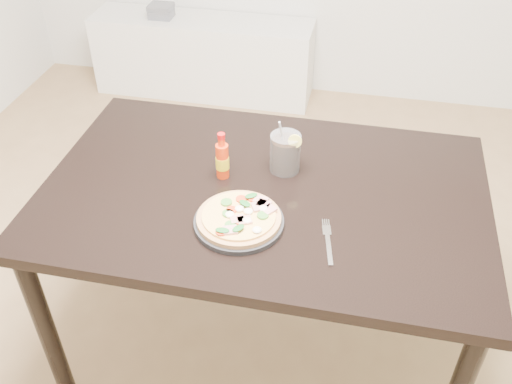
% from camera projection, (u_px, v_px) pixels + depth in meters
% --- Properties ---
extents(floor, '(4.50, 4.50, 0.00)m').
position_uv_depth(floor, '(259.00, 375.00, 2.13)').
color(floor, '#9E7A51').
rests_on(floor, ground).
extents(dining_table, '(1.40, 0.90, 0.75)m').
position_uv_depth(dining_table, '(264.00, 209.00, 1.86)').
color(dining_table, black).
rests_on(dining_table, ground).
extents(plate, '(0.26, 0.26, 0.02)m').
position_uv_depth(plate, '(239.00, 222.00, 1.67)').
color(plate, black).
rests_on(plate, dining_table).
extents(pizza, '(0.25, 0.25, 0.03)m').
position_uv_depth(pizza, '(240.00, 217.00, 1.65)').
color(pizza, tan).
rests_on(pizza, plate).
extents(hot_sauce_bottle, '(0.05, 0.05, 0.16)m').
position_uv_depth(hot_sauce_bottle, '(222.00, 160.00, 1.82)').
color(hot_sauce_bottle, red).
rests_on(hot_sauce_bottle, dining_table).
extents(cola_cup, '(0.10, 0.10, 0.19)m').
position_uv_depth(cola_cup, '(285.00, 154.00, 1.85)').
color(cola_cup, black).
rests_on(cola_cup, dining_table).
extents(fork, '(0.05, 0.19, 0.00)m').
position_uv_depth(fork, '(328.00, 240.00, 1.61)').
color(fork, silver).
rests_on(fork, dining_table).
extents(media_console, '(1.40, 0.34, 0.50)m').
position_uv_depth(media_console, '(203.00, 57.00, 3.69)').
color(media_console, white).
rests_on(media_console, ground).
extents(cd_stack, '(0.14, 0.12, 0.08)m').
position_uv_depth(cd_stack, '(161.00, 11.00, 3.53)').
color(cd_stack, slate).
rests_on(cd_stack, media_console).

